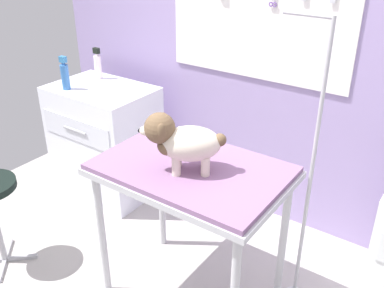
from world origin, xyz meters
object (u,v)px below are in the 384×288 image
Objects in this scene: dog at (181,141)px; counter_left at (105,140)px; grooming_table at (192,181)px; grooming_arm at (308,186)px; conditioner_bottle at (98,65)px.

dog is 0.45× the size of counter_left.
grooming_arm is (0.51, 0.35, -0.03)m from grooming_table.
grooming_arm is at bearing 34.72° from grooming_table.
grooming_arm is 1.83m from counter_left.
counter_left is (-1.79, 0.23, -0.33)m from grooming_arm.
grooming_arm reaches higher than dog.
grooming_table is 1.45m from counter_left.
counter_left is at bearing 152.79° from dog.
grooming_arm is at bearing -10.98° from conditioner_bottle.
conditioner_bottle is (-1.43, 0.80, -0.06)m from dog.
conditioner_bottle is (-0.17, 0.15, 0.56)m from counter_left.
grooming_arm is 1.85× the size of counter_left.
grooming_arm reaches higher than conditioner_bottle.
conditioner_bottle is (-1.44, 0.73, 0.20)m from grooming_table.
conditioner_bottle is at bearing 169.02° from grooming_arm.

